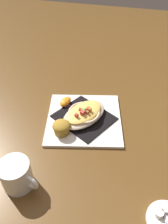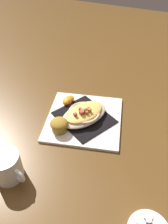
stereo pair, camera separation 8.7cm
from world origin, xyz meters
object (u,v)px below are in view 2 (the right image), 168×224
at_px(coffee_mug, 7,168).
at_px(creamer_cup_1, 148,219).
at_px(square_plate, 84,119).
at_px(creamer_cup_2, 141,223).
at_px(gratin_dish, 84,113).
at_px(muffin, 59,125).
at_px(creamer_cup_0, 156,223).
at_px(orange_garnish, 68,101).

height_order(coffee_mug, creamer_cup_1, coffee_mug).
relative_size(square_plate, creamer_cup_2, 11.63).
bearing_deg(gratin_dish, square_plate, 103.05).
bearing_deg(coffee_mug, creamer_cup_2, -0.16).
xyz_separation_m(gratin_dish, coffee_mug, (-0.12, -0.31, 0.01)).
bearing_deg(muffin, creamer_cup_0, -28.98).
bearing_deg(orange_garnish, creamer_cup_1, -42.53).
bearing_deg(muffin, orange_garnish, 102.40).
bearing_deg(square_plate, creamer_cup_0, -43.39).
relative_size(square_plate, coffee_mug, 2.30).
distance_m(square_plate, creamer_cup_1, 0.42).
relative_size(coffee_mug, creamer_cup_2, 5.06).
height_order(gratin_dish, creamer_cup_1, gratin_dish).
bearing_deg(orange_garnish, muffin, -77.60).
relative_size(orange_garnish, coffee_mug, 0.55).
relative_size(muffin, coffee_mug, 0.53).
relative_size(square_plate, orange_garnish, 4.18).
xyz_separation_m(muffin, creamer_cup_2, (0.34, -0.22, -0.02)).
xyz_separation_m(coffee_mug, creamer_cup_0, (0.44, 0.01, -0.02)).
distance_m(coffee_mug, creamer_cup_1, 0.42).
height_order(square_plate, muffin, muffin).
distance_m(square_plate, muffin, 0.11).
xyz_separation_m(creamer_cup_1, creamer_cup_2, (-0.02, -0.02, 0.00)).
bearing_deg(square_plate, coffee_mug, -111.35).
height_order(creamer_cup_1, creamer_cup_2, same).
distance_m(creamer_cup_1, creamer_cup_2, 0.02).
height_order(square_plate, coffee_mug, coffee_mug).
height_order(square_plate, creamer_cup_0, creamer_cup_0).
relative_size(gratin_dish, creamer_cup_2, 9.35).
bearing_deg(creamer_cup_1, muffin, 149.90).
xyz_separation_m(gratin_dish, creamer_cup_1, (0.30, -0.30, -0.01)).
distance_m(square_plate, coffee_mug, 0.34).
height_order(muffin, creamer_cup_2, muffin).
bearing_deg(creamer_cup_1, square_plate, 134.87).
bearing_deg(creamer_cup_1, creamer_cup_2, -135.57).
xyz_separation_m(square_plate, creamer_cup_0, (0.32, -0.30, 0.01)).
relative_size(gratin_dish, orange_garnish, 3.36).
xyz_separation_m(creamer_cup_0, creamer_cup_1, (-0.02, 0.00, 0.00)).
xyz_separation_m(orange_garnish, coffee_mug, (-0.03, -0.37, 0.02)).
distance_m(square_plate, creamer_cup_0, 0.44).
xyz_separation_m(gratin_dish, creamer_cup_0, (0.32, -0.30, -0.01)).
bearing_deg(creamer_cup_2, gratin_dish, 131.93).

